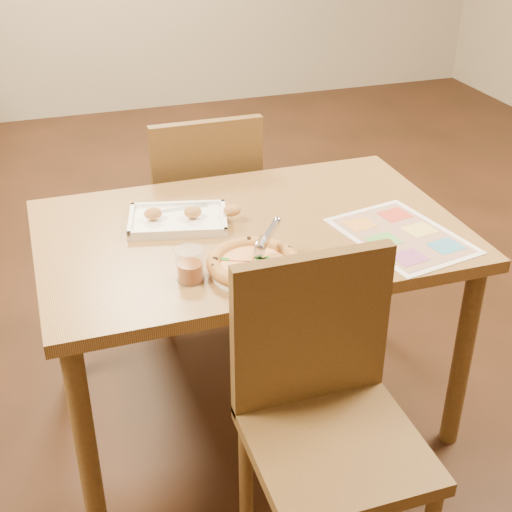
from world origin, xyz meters
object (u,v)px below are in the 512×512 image
object	(u,v)px
pizza	(253,263)
menu	(402,236)
chair_far	(203,196)
glass_tumbler	(190,267)
appetizer_tray	(181,219)
plate	(256,269)
dining_table	(250,252)
chair_near	(323,387)
pizza_cutter	(266,238)

from	to	relation	value
pizza	menu	distance (m)	0.50
chair_far	pizza	distance (m)	0.87
chair_far	pizza	size ratio (longest dim) A/B	1.80
glass_tumbler	appetizer_tray	bearing A→B (deg)	81.31
plate	chair_far	bearing A→B (deg)	85.78
dining_table	chair_far	xyz separation A→B (m)	(-0.00, 0.60, -0.07)
pizza	appetizer_tray	bearing A→B (deg)	109.70
menu	glass_tumbler	bearing A→B (deg)	-176.11
plate	pizza	distance (m)	0.02
chair_far	pizza	xyz separation A→B (m)	(-0.07, -0.85, 0.18)
dining_table	appetizer_tray	distance (m)	0.24
chair_near	pizza_cutter	distance (m)	0.45
chair_far	menu	size ratio (longest dim) A/B	1.13
appetizer_tray	menu	bearing A→B (deg)	-25.40
chair_near	pizza_cutter	bearing A→B (deg)	93.13
pizza_cutter	menu	size ratio (longest dim) A/B	0.26
dining_table	pizza	distance (m)	0.28
pizza_cutter	menu	world-z (taller)	pizza_cutter
pizza	glass_tumbler	world-z (taller)	glass_tumbler
chair_near	pizza	world-z (taller)	chair_near
plate	pizza_cutter	distance (m)	0.09
plate	glass_tumbler	bearing A→B (deg)	175.67
chair_near	plate	world-z (taller)	chair_near
menu	dining_table	bearing A→B (deg)	155.35
dining_table	chair_near	bearing A→B (deg)	-90.00
dining_table	chair_near	size ratio (longest dim) A/B	2.77
chair_far	chair_near	bearing A→B (deg)	90.00
pizza	glass_tumbler	size ratio (longest dim) A/B	2.73
chair_far	pizza_cutter	distance (m)	0.85
chair_far	glass_tumbler	xyz separation A→B (m)	(-0.25, -0.84, 0.20)
chair_far	glass_tumbler	distance (m)	0.90
appetizer_tray	pizza_cutter	bearing A→B (deg)	-61.32
chair_far	menu	world-z (taller)	chair_far
pizza	menu	xyz separation A→B (m)	(0.49, 0.06, -0.02)
dining_table	glass_tumbler	distance (m)	0.37
pizza_cutter	menu	xyz separation A→B (m)	(0.44, 0.02, -0.08)
pizza	pizza_cutter	distance (m)	0.08
plate	pizza	size ratio (longest dim) A/B	0.99
chair_near	dining_table	bearing A→B (deg)	90.00
menu	appetizer_tray	bearing A→B (deg)	154.60
chair_near	glass_tumbler	bearing A→B (deg)	124.26
dining_table	chair_far	size ratio (longest dim) A/B	2.77
plate	glass_tumbler	distance (m)	0.19
pizza	menu	bearing A→B (deg)	6.38
glass_tumbler	pizza_cutter	bearing A→B (deg)	5.43
plate	menu	world-z (taller)	plate
plate	pizza_cutter	bearing A→B (deg)	39.93
pizza_cutter	glass_tumbler	world-z (taller)	pizza_cutter
plate	glass_tumbler	xyz separation A→B (m)	(-0.18, 0.01, 0.04)
chair_near	plate	size ratio (longest dim) A/B	1.82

